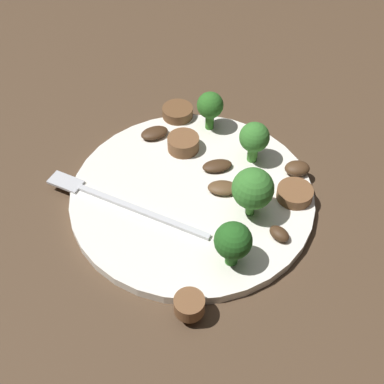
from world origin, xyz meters
name	(u,v)px	position (x,y,z in m)	size (l,w,h in m)	color
ground_plane	(192,199)	(0.00, 0.00, 0.00)	(1.40, 1.40, 0.00)	#4C3826
plate	(192,195)	(0.00, 0.00, 0.01)	(0.25, 0.25, 0.01)	white
fork	(114,201)	(0.05, 0.06, 0.01)	(0.17, 0.07, 0.00)	silver
broccoli_floret_0	(253,189)	(-0.06, -0.02, 0.04)	(0.04, 0.04, 0.05)	#408630
broccoli_floret_1	(254,138)	(-0.01, -0.08, 0.04)	(0.03, 0.03, 0.05)	#408630
broccoli_floret_2	(233,242)	(-0.08, 0.03, 0.04)	(0.03, 0.03, 0.05)	#296420
broccoli_floret_3	(210,106)	(0.06, -0.08, 0.04)	(0.03, 0.03, 0.05)	#347525
sausage_slice_0	(295,193)	(-0.08, -0.07, 0.02)	(0.04, 0.04, 0.01)	brown
sausage_slice_1	(183,143)	(0.05, -0.04, 0.02)	(0.03, 0.03, 0.02)	brown
sausage_slice_2	(178,112)	(0.10, -0.07, 0.02)	(0.04, 0.04, 0.01)	brown
sausage_slice_3	(189,305)	(-0.09, 0.10, 0.02)	(0.03, 0.03, 0.02)	brown
mushroom_0	(223,188)	(-0.02, -0.02, 0.02)	(0.03, 0.02, 0.01)	brown
mushroom_1	(297,168)	(-0.06, -0.10, 0.02)	(0.03, 0.02, 0.01)	#4C331E
mushroom_3	(279,234)	(-0.10, -0.02, 0.02)	(0.02, 0.01, 0.01)	#422B19
mushroom_4	(217,166)	(0.01, -0.04, 0.01)	(0.03, 0.02, 0.01)	#422B19
mushroom_5	(154,133)	(0.09, -0.03, 0.02)	(0.03, 0.02, 0.01)	#422B19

